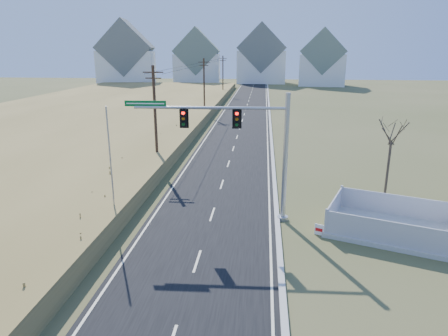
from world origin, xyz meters
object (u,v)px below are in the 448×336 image
traffic_signal_mast (254,145)px  fence_enclosure (391,228)px  open_sign (319,230)px  flagpole (112,180)px  bare_tree (392,130)px

traffic_signal_mast → fence_enclosure: bearing=-10.6°
traffic_signal_mast → open_sign: (3.90, -1.94, -4.44)m
traffic_signal_mast → fence_enclosure: size_ratio=1.20×
fence_enclosure → open_sign: bearing=-149.5°
traffic_signal_mast → flagpole: (-8.28, -1.68, -1.90)m
bare_tree → flagpole: bearing=-158.7°
flagpole → traffic_signal_mast: bearing=11.5°
traffic_signal_mast → bare_tree: 10.94m
traffic_signal_mast → flagpole: 8.66m
open_sign → traffic_signal_mast: bearing=178.3°
traffic_signal_mast → open_sign: 6.22m
bare_tree → traffic_signal_mast: bearing=-151.2°
open_sign → bare_tree: size_ratio=0.11×
traffic_signal_mast → bare_tree: (9.59, 5.28, 0.05)m
fence_enclosure → bare_tree: (1.44, 6.47, 4.53)m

